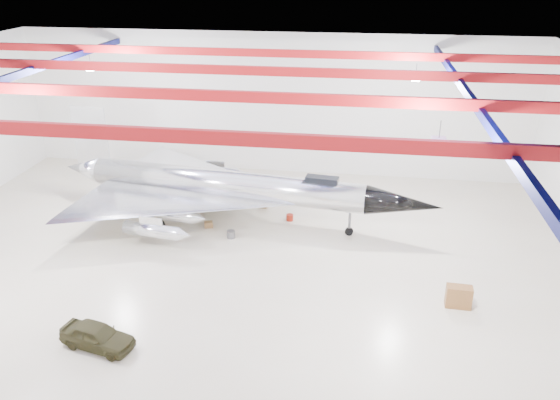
# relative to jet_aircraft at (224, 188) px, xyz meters

# --- Properties ---
(floor) EXTENTS (40.00, 40.00, 0.00)m
(floor) POSITION_rel_jet_aircraft_xyz_m (1.52, -5.39, -2.30)
(floor) COLOR #C1B39A
(floor) RESTS_ON ground
(wall_back) EXTENTS (40.00, 0.00, 40.00)m
(wall_back) POSITION_rel_jet_aircraft_xyz_m (1.52, 9.61, 3.20)
(wall_back) COLOR silver
(wall_back) RESTS_ON floor
(ceiling) EXTENTS (40.00, 40.00, 0.00)m
(ceiling) POSITION_rel_jet_aircraft_xyz_m (1.52, -5.39, 8.70)
(ceiling) COLOR #0A0F38
(ceiling) RESTS_ON wall_back
(ceiling_structure) EXTENTS (39.50, 29.50, 1.08)m
(ceiling_structure) POSITION_rel_jet_aircraft_xyz_m (1.52, -5.39, 8.02)
(ceiling_structure) COLOR maroon
(ceiling_structure) RESTS_ON ceiling
(jet_aircraft) EXTENTS (25.69, 16.36, 7.01)m
(jet_aircraft) POSITION_rel_jet_aircraft_xyz_m (0.00, 0.00, 0.00)
(jet_aircraft) COLOR silver
(jet_aircraft) RESTS_ON floor
(jeep) EXTENTS (3.68, 2.09, 1.18)m
(jeep) POSITION_rel_jet_aircraft_xyz_m (-2.52, -13.58, -1.71)
(jeep) COLOR #312E18
(jeep) RESTS_ON floor
(desk) EXTENTS (1.29, 0.68, 1.15)m
(desk) POSITION_rel_jet_aircraft_xyz_m (13.92, -7.93, -1.72)
(desk) COLOR brown
(desk) RESTS_ON floor
(toolbox_red) EXTENTS (0.48, 0.43, 0.28)m
(toolbox_red) POSITION_rel_jet_aircraft_xyz_m (-1.87, 3.32, -2.16)
(toolbox_red) COLOR maroon
(toolbox_red) RESTS_ON floor
(engine_drum) EXTENTS (0.68, 0.68, 0.47)m
(engine_drum) POSITION_rel_jet_aircraft_xyz_m (0.95, -2.49, -2.07)
(engine_drum) COLOR #59595B
(engine_drum) RESTS_ON floor
(parts_bin) EXTENTS (0.65, 0.53, 0.43)m
(parts_bin) POSITION_rel_jet_aircraft_xyz_m (2.11, 2.30, -2.08)
(parts_bin) COLOR olive
(parts_bin) RESTS_ON floor
(crate_small) EXTENTS (0.38, 0.34, 0.23)m
(crate_small) POSITION_rel_jet_aircraft_xyz_m (-3.04, 1.14, -2.19)
(crate_small) COLOR #59595B
(crate_small) RESTS_ON floor
(tool_chest) EXTENTS (0.56, 0.56, 0.42)m
(tool_chest) POSITION_rel_jet_aircraft_xyz_m (4.25, 0.50, -2.09)
(tool_chest) COLOR maroon
(tool_chest) RESTS_ON floor
(oil_barrel) EXTENTS (0.65, 0.58, 0.38)m
(oil_barrel) POSITION_rel_jet_aircraft_xyz_m (-0.83, -1.29, -2.11)
(oil_barrel) COLOR olive
(oil_barrel) RESTS_ON floor
(spares_box) EXTENTS (0.41, 0.41, 0.33)m
(spares_box) POSITION_rel_jet_aircraft_xyz_m (1.58, 5.03, -2.13)
(spares_box) COLOR #59595B
(spares_box) RESTS_ON floor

